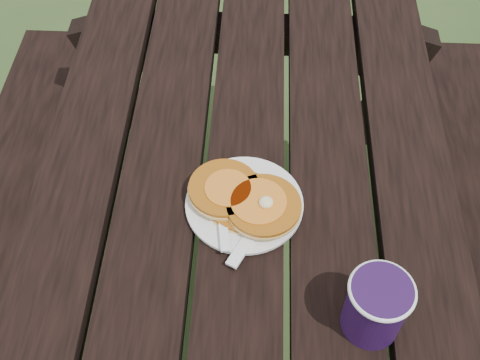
{
  "coord_description": "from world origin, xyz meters",
  "views": [
    {
      "loc": [
        0.02,
        -0.5,
        1.6
      ],
      "look_at": [
        -0.01,
        0.1,
        0.8
      ],
      "focal_mm": 45.0,
      "sensor_mm": 36.0,
      "label": 1
    }
  ],
  "objects_px": {
    "plate": "(244,204)",
    "pancake_stack": "(245,199)",
    "coffee_cup": "(376,305)",
    "picnic_table": "(241,340)"
  },
  "relations": [
    {
      "from": "picnic_table",
      "to": "pancake_stack",
      "type": "relative_size",
      "value": 9.37
    },
    {
      "from": "picnic_table",
      "to": "pancake_stack",
      "type": "height_order",
      "value": "pancake_stack"
    },
    {
      "from": "coffee_cup",
      "to": "picnic_table",
      "type": "bearing_deg",
      "value": 148.87
    },
    {
      "from": "picnic_table",
      "to": "plate",
      "type": "xyz_separation_m",
      "value": [
        0.0,
        0.09,
        0.39
      ]
    },
    {
      "from": "pancake_stack",
      "to": "coffee_cup",
      "type": "bearing_deg",
      "value": -46.08
    },
    {
      "from": "plate",
      "to": "pancake_stack",
      "type": "xyz_separation_m",
      "value": [
        0.0,
        -0.0,
        0.02
      ]
    },
    {
      "from": "picnic_table",
      "to": "pancake_stack",
      "type": "xyz_separation_m",
      "value": [
        0.0,
        0.08,
        0.41
      ]
    },
    {
      "from": "picnic_table",
      "to": "plate",
      "type": "height_order",
      "value": "plate"
    },
    {
      "from": "pancake_stack",
      "to": "coffee_cup",
      "type": "height_order",
      "value": "coffee_cup"
    },
    {
      "from": "plate",
      "to": "picnic_table",
      "type": "bearing_deg",
      "value": -91.42
    }
  ]
}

